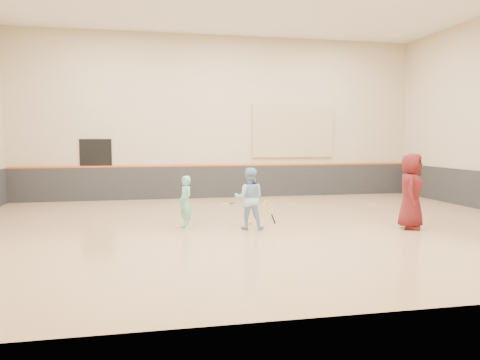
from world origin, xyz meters
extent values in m
cube|color=tan|center=(0.00, 0.00, -0.10)|extent=(15.00, 12.00, 0.20)
cube|color=#C2AD8D|center=(0.00, 6.01, 3.00)|extent=(15.00, 0.02, 6.00)
cube|color=#C2AD8D|center=(0.00, -6.01, 3.00)|extent=(15.00, 0.02, 6.00)
cube|color=#232326|center=(0.00, 5.97, 0.60)|extent=(14.90, 0.04, 1.20)
cube|color=#D85914|center=(0.00, 5.96, 1.22)|extent=(14.90, 0.03, 0.06)
cube|color=tan|center=(2.80, 5.95, 2.50)|extent=(3.20, 0.08, 2.00)
cube|color=black|center=(-4.50, 5.98, 1.10)|extent=(1.10, 0.05, 2.20)
imported|color=#79D3BD|center=(-1.85, 0.12, 0.65)|extent=(0.45, 0.55, 1.30)
imported|color=#96C0E7|center=(-0.33, -0.26, 0.75)|extent=(0.86, 0.74, 1.51)
imported|color=#561416|center=(3.55, -1.02, 0.92)|extent=(0.99, 1.08, 1.85)
sphere|color=#ACC72E|center=(-0.17, 0.33, 0.03)|extent=(0.07, 0.07, 0.07)
sphere|color=#D0F037|center=(3.66, -1.17, 1.21)|extent=(0.07, 0.07, 0.07)
sphere|color=gold|center=(0.99, 2.77, 0.03)|extent=(0.07, 0.07, 0.07)
camera|label=1|loc=(-2.83, -11.28, 2.19)|focal=35.00mm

